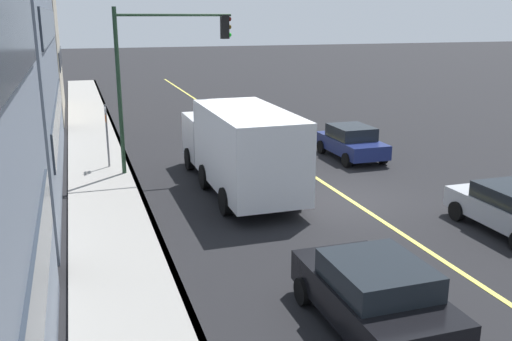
% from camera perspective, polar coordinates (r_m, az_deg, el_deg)
% --- Properties ---
extents(ground, '(200.00, 200.00, 0.00)m').
position_cam_1_polar(ground, '(19.70, 9.32, -2.85)').
color(ground, black).
extents(sidewalk_slab, '(80.00, 2.52, 0.15)m').
position_cam_1_polar(sidewalk_slab, '(17.66, -14.45, -5.07)').
color(sidewalk_slab, gray).
rests_on(sidewalk_slab, ground).
extents(curb_edge, '(80.00, 0.16, 0.15)m').
position_cam_1_polar(curb_edge, '(17.75, -10.64, -4.73)').
color(curb_edge, slate).
rests_on(curb_edge, ground).
extents(lane_stripe_center, '(80.00, 0.16, 0.01)m').
position_cam_1_polar(lane_stripe_center, '(19.70, 9.32, -2.83)').
color(lane_stripe_center, '#D8CC4C').
rests_on(lane_stripe_center, ground).
extents(car_black, '(4.01, 2.10, 1.50)m').
position_cam_1_polar(car_black, '(11.67, 11.87, -12.14)').
color(car_black, black).
rests_on(car_black, ground).
extents(car_navy, '(3.86, 1.93, 1.45)m').
position_cam_1_polar(car_navy, '(25.13, 9.67, 2.90)').
color(car_navy, navy).
rests_on(car_navy, ground).
extents(truck_white, '(8.41, 2.64, 3.08)m').
position_cam_1_polar(truck_white, '(19.99, -1.64, 2.50)').
color(truck_white, silver).
rests_on(truck_white, ground).
extents(traffic_light_mast, '(0.28, 4.52, 6.45)m').
position_cam_1_polar(traffic_light_mast, '(22.11, -9.67, 10.82)').
color(traffic_light_mast, '#1E3823').
rests_on(traffic_light_mast, ground).
extents(street_sign_post, '(0.60, 0.08, 2.70)m').
position_cam_1_polar(street_sign_post, '(23.47, -14.93, 3.82)').
color(street_sign_post, slate).
rests_on(street_sign_post, ground).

